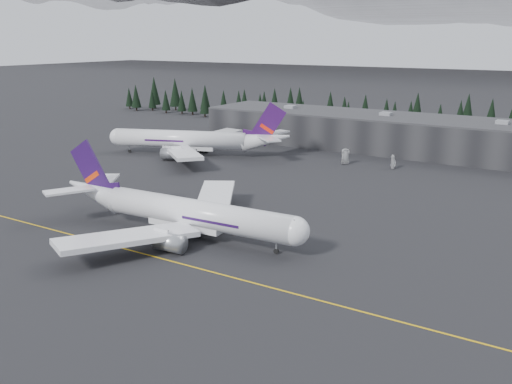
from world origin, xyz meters
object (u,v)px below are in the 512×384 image
Objects in this scene: terminal at (412,135)px; gse_vehicle_b at (393,166)px; jet_parked at (196,140)px; gse_vehicle_a at (345,162)px; jet_main at (177,211)px.

gse_vehicle_b is at bearing -82.28° from terminal.
gse_vehicle_a is at bearing 175.62° from jet_parked.
terminal reaches higher than gse_vehicle_b.
jet_main is at bearing -119.24° from gse_vehicle_a.
terminal is at bearing 158.07° from gse_vehicle_b.
jet_main is 86.16m from gse_vehicle_b.
terminal is 34.37m from gse_vehicle_a.
jet_parked reaches higher than gse_vehicle_b.
jet_main is 82.99m from jet_parked.
jet_main is (-13.73, -114.46, -1.18)m from terminal.
jet_parked is 52.35m from gse_vehicle_a.
terminal is 31.04m from gse_vehicle_b.
gse_vehicle_b is (17.83, 84.19, -4.35)m from jet_main.
jet_parked is (-61.67, -46.72, -0.85)m from terminal.
gse_vehicle_a is at bearing -110.18° from terminal.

